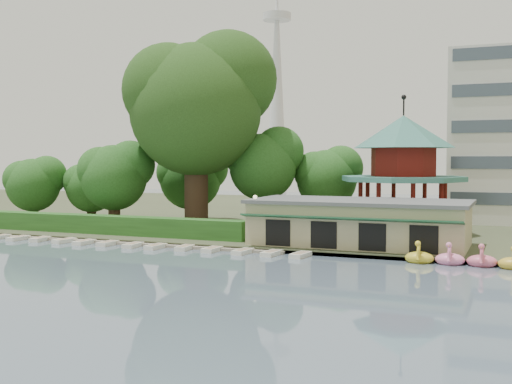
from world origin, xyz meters
The scene contains 12 objects.
ground_plane centered at (0.00, 0.00, 0.00)m, with size 220.00×220.00×0.00m, color slate.
shore centered at (0.00, 52.00, 0.20)m, with size 220.00×70.00×0.40m, color #424930.
embankment centered at (0.00, 17.30, 0.15)m, with size 220.00×0.60×0.30m, color gray.
dock centered at (-12.00, 17.20, 0.12)m, with size 34.00×1.60×0.24m, color gray.
boathouse centered at (10.00, 21.97, 2.37)m, with size 18.60×9.39×3.90m.
pavilion centered at (12.00, 32.00, 7.48)m, with size 12.40×12.40×13.50m.
broadcast_tower centered at (-42.00, 140.00, 33.98)m, with size 8.00×8.00×96.00m.
hedge centered at (-15.00, 20.50, 1.30)m, with size 30.00×2.00×1.80m, color #285D20.
lamp_post centered at (1.50, 19.00, 3.34)m, with size 0.36×0.36×4.28m.
big_tree centered at (-8.81, 28.23, 14.05)m, with size 15.35×14.30×21.08m.
small_trees centered at (-12.94, 31.59, 6.06)m, with size 40.08×17.45×10.94m.
moored_rowboats centered at (-10.16, 15.77, 0.18)m, with size 35.13×2.76×0.36m.
Camera 1 is at (22.79, -32.32, 7.85)m, focal length 45.00 mm.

